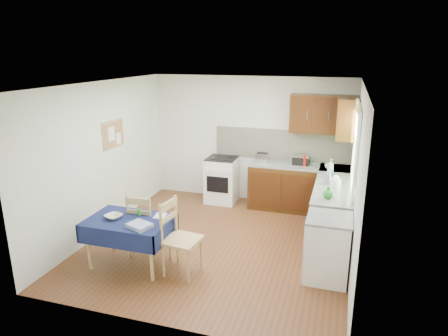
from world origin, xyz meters
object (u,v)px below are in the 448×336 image
(toaster, at_px, (262,157))
(kettle, at_px, (335,184))
(chair_far, at_px, (144,223))
(dish_rack, at_px, (330,181))
(sandwich_press, at_px, (301,160))
(chair_near, at_px, (178,236))
(dining_table, at_px, (129,226))

(toaster, distance_m, kettle, 1.96)
(chair_far, distance_m, dish_rack, 3.03)
(dish_rack, height_order, kettle, kettle)
(sandwich_press, bearing_deg, chair_near, -104.39)
(sandwich_press, xyz_separation_m, dish_rack, (0.58, -0.98, -0.07))
(toaster, bearing_deg, dining_table, -139.03)
(chair_near, xyz_separation_m, sandwich_press, (1.29, 2.85, 0.43))
(toaster, distance_m, sandwich_press, 0.73)
(kettle, bearing_deg, sandwich_press, 115.49)
(dish_rack, distance_m, kettle, 0.44)
(chair_near, relative_size, sandwich_press, 3.43)
(dish_rack, bearing_deg, sandwich_press, 143.52)
(sandwich_press, height_order, kettle, kettle)
(toaster, xyz_separation_m, kettle, (1.40, -1.36, 0.03))
(toaster, height_order, kettle, kettle)
(chair_near, relative_size, toaster, 4.29)
(dining_table, distance_m, sandwich_press, 3.53)
(chair_far, relative_size, kettle, 3.64)
(chair_near, bearing_deg, kettle, -46.61)
(chair_far, xyz_separation_m, kettle, (2.66, 1.12, 0.50))
(dining_table, bearing_deg, kettle, 51.98)
(chair_near, bearing_deg, dish_rack, -38.06)
(dining_table, height_order, chair_far, chair_far)
(dish_rack, xyz_separation_m, kettle, (0.09, -0.42, 0.10))
(dining_table, relative_size, kettle, 4.35)
(dining_table, xyz_separation_m, toaster, (1.31, 2.81, 0.39))
(dining_table, relative_size, toaster, 4.76)
(chair_near, bearing_deg, sandwich_press, -17.28)
(toaster, xyz_separation_m, sandwich_press, (0.73, 0.05, 0.00))
(dining_table, bearing_deg, toaster, 88.94)
(dining_table, height_order, dish_rack, dish_rack)
(sandwich_press, bearing_deg, dining_table, -115.55)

